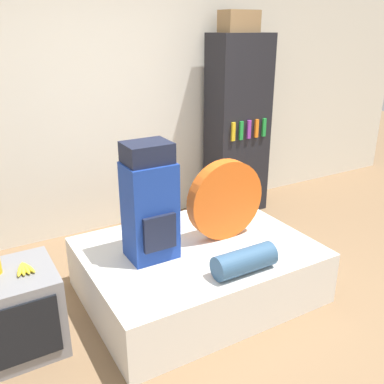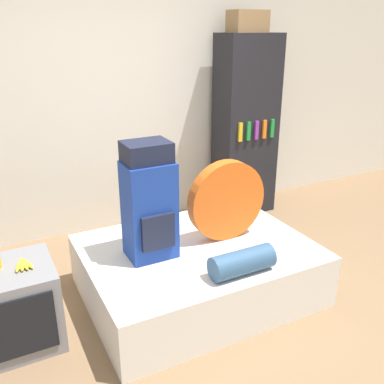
% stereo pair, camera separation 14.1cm
% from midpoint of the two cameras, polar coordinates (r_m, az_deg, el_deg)
% --- Properties ---
extents(ground_plane, '(16.00, 16.00, 0.00)m').
position_cam_midpoint_polar(ground_plane, '(3.17, 4.35, -17.39)').
color(ground_plane, '#846647').
extents(wall_back, '(8.00, 0.05, 2.60)m').
position_cam_midpoint_polar(wall_back, '(4.34, -10.67, 11.95)').
color(wall_back, silver).
rests_on(wall_back, ground_plane).
extents(bed, '(1.68, 1.28, 0.41)m').
position_cam_midpoint_polar(bed, '(3.38, -0.50, -10.28)').
color(bed, silver).
rests_on(bed, ground_plane).
extents(backpack, '(0.34, 0.30, 0.84)m').
position_cam_midpoint_polar(backpack, '(2.99, -6.99, -1.57)').
color(backpack, navy).
rests_on(backpack, bed).
extents(tent_bag, '(0.63, 0.10, 0.63)m').
position_cam_midpoint_polar(tent_bag, '(3.29, 3.23, -1.04)').
color(tent_bag, '#E05B19').
rests_on(tent_bag, bed).
extents(sleeping_roll, '(0.45, 0.17, 0.17)m').
position_cam_midpoint_polar(sleeping_roll, '(2.93, 5.61, -9.14)').
color(sleeping_roll, '#33567A').
rests_on(sleeping_roll, bed).
extents(television, '(0.53, 0.54, 0.55)m').
position_cam_midpoint_polar(television, '(3.06, -23.68, -14.41)').
color(television, gray).
rests_on(television, ground_plane).
extents(banana_bunch, '(0.12, 0.17, 0.03)m').
position_cam_midpoint_polar(banana_bunch, '(2.92, -22.78, -9.40)').
color(banana_bunch, yellow).
rests_on(banana_bunch, television).
extents(bookshelf, '(0.63, 0.41, 1.92)m').
position_cam_midpoint_polar(bookshelf, '(4.70, 5.22, 8.67)').
color(bookshelf, black).
rests_on(bookshelf, ground_plane).
extents(cardboard_box, '(0.37, 0.23, 0.21)m').
position_cam_midpoint_polar(cardboard_box, '(4.56, 5.35, 21.72)').
color(cardboard_box, '#99754C').
rests_on(cardboard_box, bookshelf).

